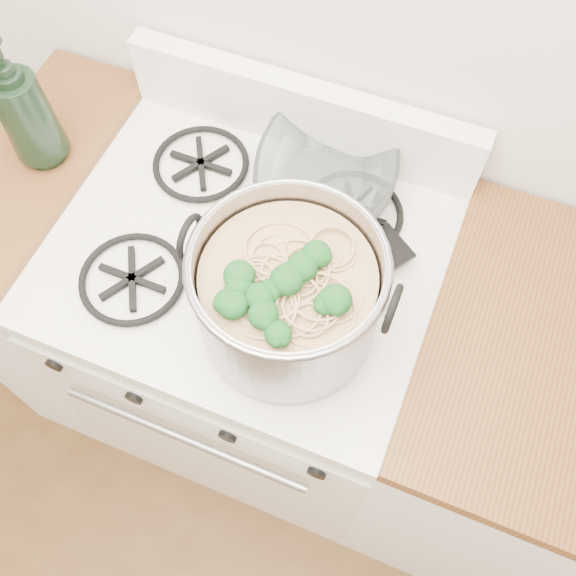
# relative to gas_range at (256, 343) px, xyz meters

# --- Properties ---
(gas_range) EXTENTS (0.76, 0.66, 0.92)m
(gas_range) POSITION_rel_gas_range_xyz_m (0.00, 0.00, 0.00)
(gas_range) COLOR white
(gas_range) RESTS_ON ground
(counter_left) EXTENTS (0.25, 0.65, 0.92)m
(counter_left) POSITION_rel_gas_range_xyz_m (-0.51, 0.00, 0.02)
(counter_left) COLOR silver
(counter_left) RESTS_ON ground
(stock_pot) EXTENTS (0.36, 0.33, 0.22)m
(stock_pot) POSITION_rel_gas_range_xyz_m (0.14, -0.12, 0.59)
(stock_pot) COLOR gray
(stock_pot) RESTS_ON gas_range
(spatula) EXTENTS (0.41, 0.42, 0.02)m
(spatula) POSITION_rel_gas_range_xyz_m (0.25, 0.08, 0.50)
(spatula) COLOR black
(spatula) RESTS_ON gas_range
(glass_bowl) EXTENTS (0.13, 0.13, 0.03)m
(glass_bowl) POSITION_rel_gas_range_xyz_m (0.09, 0.20, 0.50)
(glass_bowl) COLOR white
(glass_bowl) RESTS_ON gas_range
(bottle) EXTENTS (0.13, 0.13, 0.29)m
(bottle) POSITION_rel_gas_range_xyz_m (-0.48, 0.05, 0.63)
(bottle) COLOR black
(bottle) RESTS_ON counter_left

